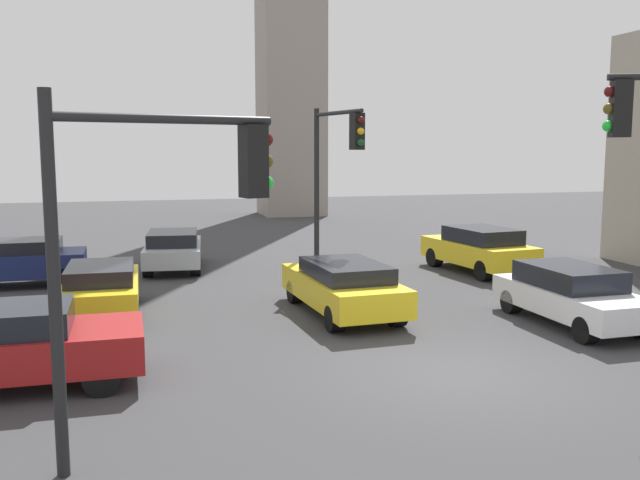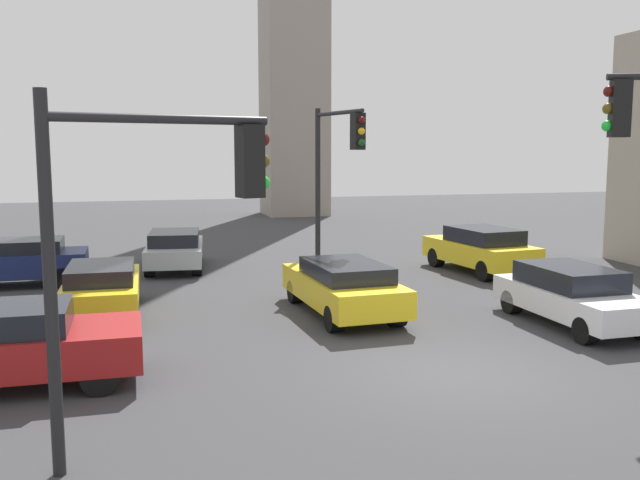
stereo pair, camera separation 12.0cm
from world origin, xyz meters
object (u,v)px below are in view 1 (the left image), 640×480
(car_0, at_px, (343,286))
(car_3, at_px, (479,249))
(traffic_light_2, at_px, (336,159))
(car_6, at_px, (173,249))
(car_2, at_px, (15,261))
(traffic_light_1, at_px, (164,205))
(car_1, at_px, (572,294))
(car_4, at_px, (6,345))
(car_7, at_px, (102,287))

(car_0, distance_m, car_3, 7.51)
(car_3, bearing_deg, traffic_light_2, 93.73)
(car_6, bearing_deg, car_2, 115.80)
(car_2, bearing_deg, traffic_light_1, 105.98)
(traffic_light_2, height_order, car_1, traffic_light_2)
(car_0, bearing_deg, car_1, -118.98)
(traffic_light_2, relative_size, car_4, 1.19)
(car_7, bearing_deg, traffic_light_2, -71.83)
(car_1, distance_m, car_6, 13.05)
(traffic_light_1, xyz_separation_m, traffic_light_2, (5.42, 10.22, 0.41))
(traffic_light_2, xyz_separation_m, car_0, (-0.84, -3.45, -3.03))
(car_4, bearing_deg, traffic_light_2, 41.09)
(car_7, bearing_deg, car_4, 165.39)
(car_1, height_order, car_7, car_1)
(car_0, distance_m, car_6, 8.44)
(traffic_light_2, bearing_deg, car_4, -60.02)
(car_7, bearing_deg, car_1, -108.66)
(traffic_light_1, distance_m, car_2, 13.51)
(car_3, distance_m, car_4, 15.38)
(car_6, bearing_deg, traffic_light_1, -177.77)
(car_2, bearing_deg, traffic_light_2, 164.37)
(traffic_light_1, relative_size, car_0, 1.03)
(car_0, distance_m, car_7, 5.89)
(car_0, relative_size, car_4, 1.05)
(car_7, bearing_deg, car_2, 30.80)
(car_1, xyz_separation_m, car_3, (1.27, 6.75, 0.08))
(car_2, relative_size, car_7, 0.97)
(car_3, bearing_deg, car_4, 114.36)
(traffic_light_1, relative_size, traffic_light_2, 0.90)
(traffic_light_1, height_order, car_6, traffic_light_1)
(traffic_light_1, bearing_deg, car_0, 40.06)
(car_2, xyz_separation_m, car_6, (4.69, 1.68, -0.05))
(car_6, bearing_deg, car_7, 167.27)
(car_3, relative_size, car_7, 1.06)
(traffic_light_1, relative_size, car_7, 1.14)
(car_3, bearing_deg, car_6, 64.93)
(traffic_light_2, height_order, car_2, traffic_light_2)
(car_4, height_order, car_6, car_4)
(traffic_light_2, relative_size, car_1, 1.25)
(traffic_light_2, distance_m, car_1, 7.65)
(traffic_light_1, distance_m, traffic_light_2, 11.58)
(car_2, distance_m, car_6, 4.98)
(car_1, bearing_deg, car_3, 168.38)
(car_0, xyz_separation_m, car_2, (-8.28, 5.96, 0.03))
(car_3, bearing_deg, car_1, 162.76)
(car_6, bearing_deg, car_4, 168.65)
(car_1, height_order, car_4, car_4)
(car_6, bearing_deg, car_3, -102.33)
(car_2, xyz_separation_m, car_7, (2.57, -4.52, -0.04))
(traffic_light_2, distance_m, car_3, 6.09)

